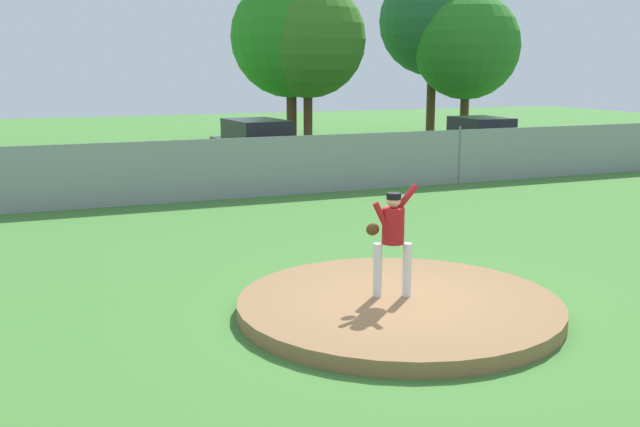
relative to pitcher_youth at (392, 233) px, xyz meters
The scene contains 13 objects.
ground_plane 5.97m from the pitcher_youth, 89.53° to the left, with size 80.00×80.00×0.00m, color #427A33.
asphalt_strip 14.40m from the pitcher_youth, 89.81° to the left, with size 44.00×7.00×0.01m, color #2B2B2D.
pitchers_mound 1.06m from the pitcher_youth, 71.84° to the right, with size 4.66×4.66×0.21m, color olive.
pitcher_youth is the anchor object (origin of this frame).
baseball 1.17m from the pitcher_youth, 42.85° to the left, with size 0.07×0.07×0.07m, color white.
chainlink_fence 9.86m from the pitcher_youth, 89.72° to the left, with size 37.07×0.07×1.73m.
parked_car_teal 18.45m from the pitcher_youth, 51.86° to the left, with size 1.98×4.15×1.62m.
parked_car_charcoal 14.84m from the pitcher_youth, 80.21° to the left, with size 2.17×4.62×1.76m.
traffic_cone_orange 16.58m from the pitcher_youth, 69.46° to the left, with size 0.40×0.40×0.55m.
tree_bushy_near 25.19m from the pitcher_youth, 73.34° to the left, with size 5.61×5.61×7.67m.
tree_leaning_west 24.78m from the pitcher_youth, 71.60° to the left, with size 5.36×5.36×7.41m.
tree_broad_right 28.75m from the pitcher_youth, 58.37° to the left, with size 5.46×5.46×8.50m.
tree_slender_far 27.43m from the pitcher_youth, 54.83° to the left, with size 5.20×5.20×7.10m.
Camera 1 is at (-4.86, -8.94, 3.48)m, focal length 41.26 mm.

